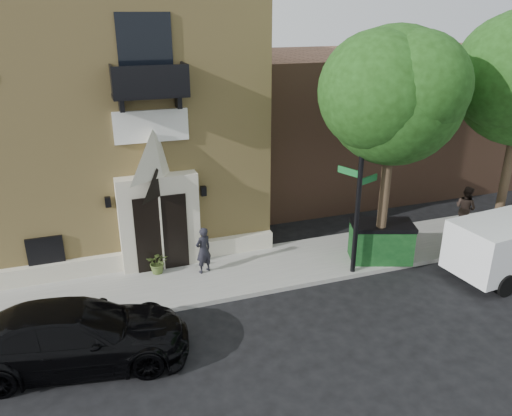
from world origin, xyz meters
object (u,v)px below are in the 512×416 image
(pedestrian_near, at_px, (203,250))
(fire_hydrant, at_px, (397,252))
(dumpster, at_px, (381,241))
(black_sedan, at_px, (76,335))
(street_sign, at_px, (359,185))
(pedestrian_far, at_px, (465,208))

(pedestrian_near, bearing_deg, fire_hydrant, 142.87)
(dumpster, bearing_deg, pedestrian_near, -171.55)
(black_sedan, height_order, street_sign, street_sign)
(black_sedan, xyz_separation_m, pedestrian_near, (4.02, 3.22, 0.15))
(fire_hydrant, distance_m, pedestrian_far, 4.49)
(fire_hydrant, relative_size, dumpster, 0.36)
(pedestrian_near, relative_size, pedestrian_far, 0.90)
(fire_hydrant, distance_m, pedestrian_near, 6.57)
(black_sedan, height_order, pedestrian_far, pedestrian_far)
(pedestrian_far, bearing_deg, street_sign, 92.67)
(fire_hydrant, height_order, pedestrian_far, pedestrian_far)
(pedestrian_far, bearing_deg, black_sedan, 90.07)
(black_sedan, bearing_deg, street_sign, -70.74)
(fire_hydrant, relative_size, pedestrian_near, 0.54)
(black_sedan, distance_m, fire_hydrant, 10.49)
(black_sedan, distance_m, pedestrian_near, 5.15)
(dumpster, height_order, pedestrian_near, pedestrian_near)
(black_sedan, xyz_separation_m, fire_hydrant, (10.37, 1.61, -0.23))
(street_sign, height_order, pedestrian_far, street_sign)
(pedestrian_far, bearing_deg, dumpster, 91.79)
(black_sedan, xyz_separation_m, street_sign, (8.70, 1.65, 2.38))
(black_sedan, relative_size, pedestrian_near, 3.45)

